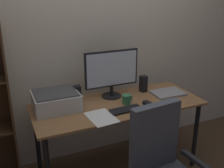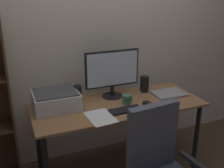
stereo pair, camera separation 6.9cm
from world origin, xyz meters
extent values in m
plane|color=#4C3826|center=(0.00, 0.00, 0.00)|extent=(12.00, 12.00, 0.00)
cube|color=beige|center=(0.00, 0.50, 1.30)|extent=(6.40, 0.10, 2.60)
cube|color=olive|center=(0.00, 0.00, 0.73)|extent=(1.61, 0.65, 0.02)
cylinder|color=black|center=(0.74, -0.27, 0.36)|extent=(0.04, 0.04, 0.72)
cylinder|color=black|center=(-0.74, 0.27, 0.36)|extent=(0.04, 0.04, 0.72)
cylinder|color=black|center=(0.74, 0.27, 0.36)|extent=(0.04, 0.04, 0.72)
cylinder|color=black|center=(0.01, 0.19, 0.75)|extent=(0.20, 0.20, 0.01)
cylinder|color=black|center=(0.01, 0.19, 0.80)|extent=(0.04, 0.04, 0.10)
cube|color=black|center=(0.01, 0.19, 1.03)|extent=(0.55, 0.03, 0.36)
cube|color=silver|center=(0.01, 0.17, 1.03)|extent=(0.52, 0.01, 0.33)
cube|color=black|center=(0.00, -0.16, 0.75)|extent=(0.29, 0.12, 0.02)
cube|color=black|center=(0.24, -0.15, 0.76)|extent=(0.07, 0.10, 0.03)
cylinder|color=#387F51|center=(0.07, -0.03, 0.78)|extent=(0.08, 0.08, 0.09)
cube|color=#387F51|center=(0.12, -0.03, 0.79)|extent=(0.02, 0.01, 0.05)
cube|color=#99999E|center=(0.57, 0.01, 0.75)|extent=(0.32, 0.24, 0.02)
cube|color=black|center=(-0.34, 0.18, 0.82)|extent=(0.06, 0.07, 0.17)
cube|color=black|center=(0.37, 0.18, 0.82)|extent=(0.06, 0.07, 0.17)
cube|color=silver|center=(-0.56, 0.13, 0.81)|extent=(0.40, 0.34, 0.15)
cube|color=#424244|center=(-0.56, 0.13, 0.90)|extent=(0.37, 0.31, 0.01)
cube|color=white|center=(-0.25, -0.20, 0.74)|extent=(0.23, 0.31, 0.00)
cube|color=#474C56|center=(-0.01, -0.66, 0.75)|extent=(0.41, 0.11, 0.52)
cube|color=#232326|center=(0.25, -0.82, 0.58)|extent=(0.07, 0.26, 0.03)
cube|color=#4C331E|center=(-0.94, 0.29, 0.80)|extent=(0.02, 0.28, 1.59)
camera|label=1|loc=(-0.99, -2.10, 1.80)|focal=43.16mm
camera|label=2|loc=(-0.92, -2.13, 1.80)|focal=43.16mm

